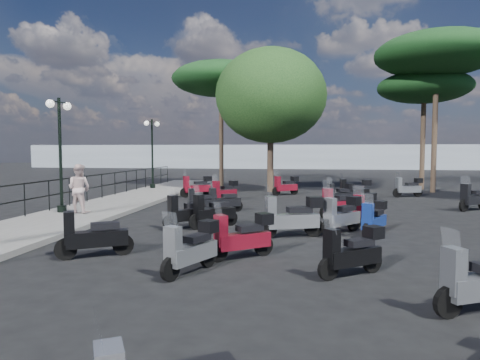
# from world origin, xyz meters

# --- Properties ---
(ground) EXTENTS (120.00, 120.00, 0.00)m
(ground) POSITION_xyz_m (0.00, 0.00, 0.00)
(ground) COLOR black
(ground) RESTS_ON ground
(sidewalk) EXTENTS (3.00, 30.00, 0.15)m
(sidewalk) POSITION_xyz_m (-6.50, 3.00, 0.07)
(sidewalk) COLOR #605F5C
(sidewalk) RESTS_ON ground
(railing) EXTENTS (0.04, 26.04, 1.10)m
(railing) POSITION_xyz_m (-7.80, 2.80, 0.90)
(railing) COLOR black
(railing) RESTS_ON sidewalk
(lamp_post_1) EXTENTS (0.38, 1.17, 3.99)m
(lamp_post_1) POSITION_xyz_m (-7.16, 1.86, 2.42)
(lamp_post_1) COLOR black
(lamp_post_1) RESTS_ON sidewalk
(lamp_post_2) EXTENTS (0.61, 1.10, 3.94)m
(lamp_post_2) POSITION_xyz_m (-7.33, 11.58, 2.40)
(lamp_post_2) COLOR black
(lamp_post_2) RESTS_ON sidewalk
(pedestrian_far) EXTENTS (0.90, 0.74, 1.70)m
(pedestrian_far) POSITION_xyz_m (-6.44, 1.76, 1.00)
(pedestrian_far) COLOR beige
(pedestrian_far) RESTS_ON sidewalk
(scooter_1) EXTENTS (1.47, 0.96, 1.31)m
(scooter_1) POSITION_xyz_m (-3.26, -3.46, 0.46)
(scooter_1) COLOR black
(scooter_1) RESTS_ON ground
(scooter_2) EXTENTS (1.27, 1.17, 1.30)m
(scooter_2) POSITION_xyz_m (-2.16, 0.19, 0.45)
(scooter_2) COLOR black
(scooter_2) RESTS_ON ground
(scooter_3) EXTENTS (1.29, 1.19, 1.31)m
(scooter_3) POSITION_xyz_m (-1.43, 0.39, 0.46)
(scooter_3) COLOR black
(scooter_3) RESTS_ON ground
(scooter_4) EXTENTS (1.39, 0.79, 1.19)m
(scooter_4) POSITION_xyz_m (-2.37, 3.14, 0.41)
(scooter_4) COLOR black
(scooter_4) RESTS_ON ground
(scooter_5) EXTENTS (1.46, 1.12, 1.34)m
(scooter_5) POSITION_xyz_m (-3.98, 8.61, 0.51)
(scooter_5) COLOR black
(scooter_5) RESTS_ON ground
(scooter_7) EXTENTS (1.34, 1.07, 1.25)m
(scooter_7) POSITION_xyz_m (-0.05, -3.08, 0.47)
(scooter_7) COLOR black
(scooter_7) RESTS_ON ground
(scooter_8) EXTENTS (0.84, 1.46, 1.24)m
(scooter_8) POSITION_xyz_m (-0.85, -4.31, 0.47)
(scooter_8) COLOR black
(scooter_8) RESTS_ON ground
(scooter_9) EXTENTS (1.30, 0.93, 1.19)m
(scooter_9) POSITION_xyz_m (-1.69, 3.54, 0.41)
(scooter_9) COLOR black
(scooter_9) RESTS_ON ground
(scooter_10) EXTENTS (1.07, 1.32, 1.24)m
(scooter_10) POSITION_xyz_m (-2.24, 6.80, 0.47)
(scooter_10) COLOR black
(scooter_10) RESTS_ON ground
(scooter_11) EXTENTS (1.34, 1.11, 1.26)m
(scooter_11) POSITION_xyz_m (0.38, 10.10, 0.48)
(scooter_11) COLOR black
(scooter_11) RESTS_ON ground
(scooter_13) EXTENTS (1.27, 1.00, 1.18)m
(scooter_13) POSITION_xyz_m (2.13, -4.07, 0.44)
(scooter_13) COLOR black
(scooter_13) RESTS_ON ground
(scooter_14) EXTENTS (0.87, 1.37, 1.19)m
(scooter_14) POSITION_xyz_m (3.15, -0.12, 0.45)
(scooter_14) COLOR black
(scooter_14) RESTS_ON ground
(scooter_15) EXTENTS (1.73, 0.85, 1.43)m
(scooter_15) POSITION_xyz_m (0.95, -0.70, 0.54)
(scooter_15) COLOR black
(scooter_15) RESTS_ON ground
(scooter_16) EXTENTS (1.34, 1.12, 1.31)m
(scooter_16) POSITION_xyz_m (2.44, 2.95, 0.45)
(scooter_16) COLOR black
(scooter_16) RESTS_ON ground
(scooter_19) EXTENTS (1.20, 1.37, 1.32)m
(scooter_19) POSITION_xyz_m (2.31, 0.06, 0.50)
(scooter_19) COLOR black
(scooter_19) RESTS_ON ground
(scooter_20) EXTENTS (0.89, 1.46, 1.26)m
(scooter_20) POSITION_xyz_m (3.14, 1.60, 0.47)
(scooter_20) COLOR black
(scooter_20) RESTS_ON ground
(scooter_21) EXTENTS (1.30, 0.97, 1.19)m
(scooter_21) POSITION_xyz_m (2.81, 6.47, 0.45)
(scooter_21) COLOR black
(scooter_21) RESTS_ON ground
(scooter_22) EXTENTS (1.60, 0.64, 1.29)m
(scooter_22) POSITION_xyz_m (3.56, 7.87, 0.49)
(scooter_22) COLOR black
(scooter_22) RESTS_ON ground
(scooter_27) EXTENTS (1.41, 1.13, 1.35)m
(scooter_27) POSITION_xyz_m (7.72, 5.41, 0.47)
(scooter_27) COLOR black
(scooter_27) RESTS_ON ground
(scooter_28) EXTENTS (1.52, 0.72, 1.25)m
(scooter_28) POSITION_xyz_m (6.42, 10.03, 0.47)
(scooter_28) COLOR black
(scooter_28) RESTS_ON ground
(broadleaf_tree) EXTENTS (6.18, 6.18, 7.97)m
(broadleaf_tree) POSITION_xyz_m (-0.56, 11.95, 5.33)
(broadleaf_tree) COLOR #38281E
(broadleaf_tree) RESTS_ON ground
(pine_0) EXTENTS (5.37, 5.37, 6.95)m
(pine_0) POSITION_xyz_m (8.25, 14.59, 5.99)
(pine_0) COLOR #38281E
(pine_0) RESTS_ON ground
(pine_1) EXTENTS (6.62, 6.62, 8.67)m
(pine_1) POSITION_xyz_m (8.37, 12.77, 7.49)
(pine_1) COLOR #38281E
(pine_1) RESTS_ON ground
(pine_2) EXTENTS (6.31, 6.31, 7.97)m
(pine_2) POSITION_xyz_m (-3.99, 15.25, 6.85)
(pine_2) COLOR #38281E
(pine_2) RESTS_ON ground
(distant_hills) EXTENTS (70.00, 8.00, 3.00)m
(distant_hills) POSITION_xyz_m (0.00, 45.00, 1.50)
(distant_hills) COLOR gray
(distant_hills) RESTS_ON ground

